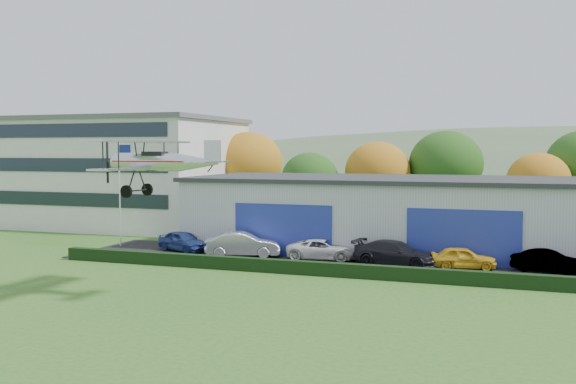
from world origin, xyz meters
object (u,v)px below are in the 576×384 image
(car_3, at_px, (395,253))
(car_4, at_px, (463,258))
(car_0, at_px, (183,241))
(office_block, at_px, (125,171))
(car_5, at_px, (547,261))
(car_2, at_px, (323,249))
(car_1, at_px, (243,244))
(hangar, at_px, (469,215))
(flagpole, at_px, (121,184))
(biplane, at_px, (156,160))

(car_3, xyz_separation_m, car_4, (4.09, 0.29, -0.11))
(car_0, bearing_deg, office_block, 68.44)
(car_5, bearing_deg, car_2, 101.40)
(car_1, bearing_deg, car_0, 63.43)
(car_3, distance_m, car_5, 8.95)
(car_2, relative_size, car_4, 1.21)
(car_3, bearing_deg, hangar, -18.09)
(hangar, xyz_separation_m, car_2, (-8.95, -6.62, -1.94))
(hangar, distance_m, car_5, 8.46)
(car_2, xyz_separation_m, car_5, (13.87, 0.02, 0.01))
(car_3, relative_size, car_5, 1.32)
(office_block, relative_size, car_0, 4.83)
(flagpole, height_order, car_0, flagpole)
(car_5, xyz_separation_m, biplane, (-18.55, -13.28, 6.08))
(car_0, distance_m, biplane, 15.76)
(hangar, distance_m, office_block, 33.84)
(flagpole, xyz_separation_m, car_2, (15.94, -0.64, -4.07))
(car_1, distance_m, car_5, 19.32)
(car_4, bearing_deg, car_1, 80.70)
(car_1, bearing_deg, flagpole, 65.28)
(flagpole, relative_size, car_0, 1.88)
(car_5, bearing_deg, car_3, 106.05)
(car_5, bearing_deg, biplane, 136.93)
(hangar, bearing_deg, biplane, -124.41)
(flagpole, relative_size, car_2, 1.68)
(hangar, relative_size, car_3, 7.57)
(car_2, distance_m, car_4, 9.05)
(office_block, distance_m, car_0, 19.69)
(car_3, relative_size, car_4, 1.36)
(hangar, bearing_deg, car_0, -161.44)
(car_5, relative_size, biplane, 0.55)
(car_3, height_order, biplane, biplane)
(office_block, xyz_separation_m, biplane, (19.38, -26.91, 1.58))
(office_block, relative_size, car_4, 5.21)
(flagpole, relative_size, car_3, 1.49)
(office_block, height_order, car_5, office_block)
(office_block, height_order, flagpole, office_block)
(car_0, bearing_deg, car_2, -67.26)
(hangar, bearing_deg, car_4, -89.27)
(flagpole, xyz_separation_m, car_4, (24.97, -1.08, -4.06))
(hangar, height_order, office_block, office_block)
(car_0, xyz_separation_m, car_5, (24.33, -0.09, -0.06))
(hangar, height_order, car_3, hangar)
(car_5, bearing_deg, car_1, 103.47)
(office_block, distance_m, car_2, 28.02)
(hangar, bearing_deg, office_block, 167.99)
(hangar, bearing_deg, car_3, -118.57)
(car_1, bearing_deg, hangar, -80.42)
(car_0, relative_size, car_3, 0.79)
(car_2, relative_size, car_3, 0.89)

